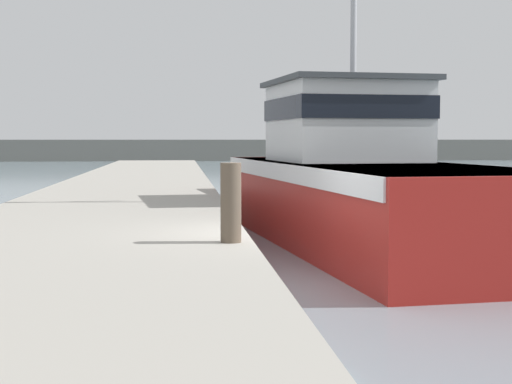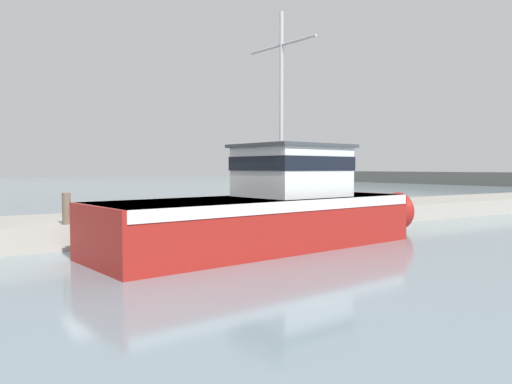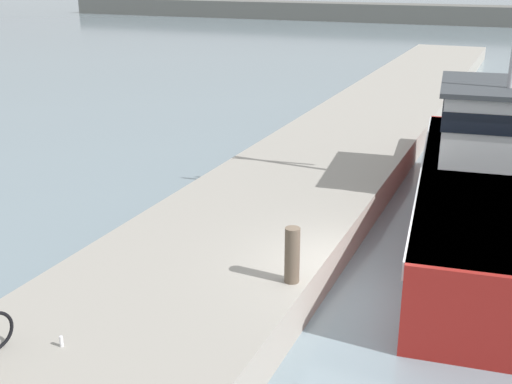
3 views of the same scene
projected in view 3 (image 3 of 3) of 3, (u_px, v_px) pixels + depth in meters
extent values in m
plane|color=gray|center=(351.00, 307.00, 13.03)|extent=(320.00, 320.00, 0.00)
cube|color=#A39E93|center=(215.00, 262.00, 14.02)|extent=(4.93, 80.00, 0.88)
cube|color=maroon|center=(497.00, 206.00, 16.00)|extent=(5.13, 12.33, 1.78)
cone|color=maroon|center=(486.00, 138.00, 22.39)|extent=(1.93, 2.34, 1.69)
cube|color=silver|center=(501.00, 179.00, 15.76)|extent=(5.18, 12.10, 0.36)
cube|color=silver|center=(503.00, 123.00, 16.76)|extent=(3.40, 3.75, 1.79)
cube|color=black|center=(504.00, 111.00, 16.66)|extent=(3.47, 3.83, 0.50)
cube|color=#3D4247|center=(508.00, 87.00, 16.44)|extent=(3.68, 4.06, 0.12)
cylinder|color=brown|center=(292.00, 255.00, 12.02)|extent=(0.29, 0.29, 1.10)
cylinder|color=silver|center=(61.00, 341.00, 10.08)|extent=(0.06, 0.06, 0.18)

